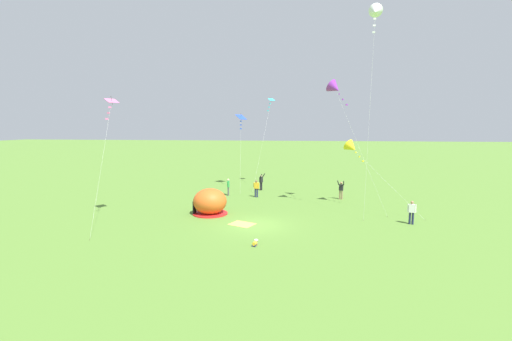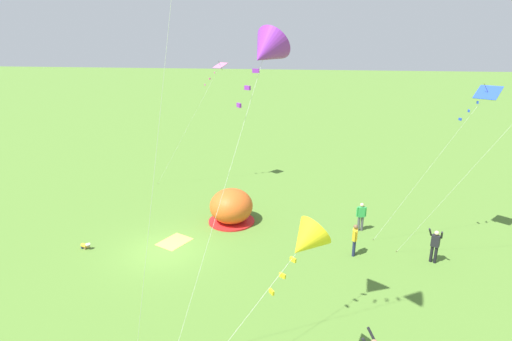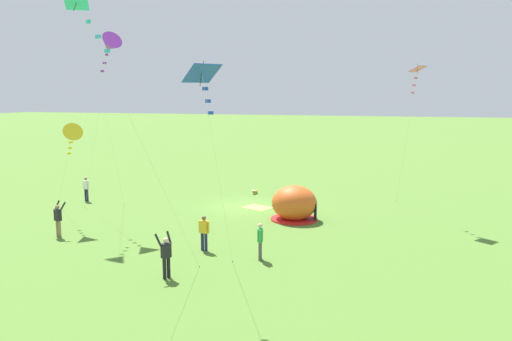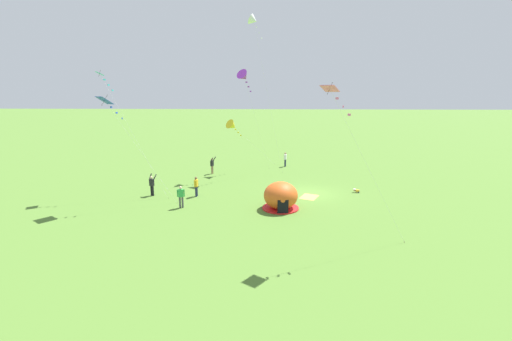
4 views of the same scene
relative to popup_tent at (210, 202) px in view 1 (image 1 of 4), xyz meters
The scene contains 15 objects.
ground_plane 4.98m from the popup_tent, 33.25° to the right, with size 300.00×300.00×0.00m, color #517A2D.
popup_tent is the anchor object (origin of this frame).
picnic_blanket 4.09m from the popup_tent, 39.45° to the right, with size 1.70×1.30×0.01m, color gold.
toddler_crawling 8.31m from the popup_tent, 56.19° to the right, with size 0.33×0.55×0.32m.
person_far_back 13.24m from the popup_tent, 32.76° to the left, with size 0.71×0.61×1.89m.
person_with_toddler 15.24m from the popup_tent, ahead, with size 0.57×0.34×1.72m.
person_center_field 11.35m from the popup_tent, 75.25° to the left, with size 0.65×0.72×1.89m.
person_watching_sky 7.67m from the popup_tent, 68.26° to the left, with size 0.58×0.30×1.72m.
person_near_tent 7.66m from the popup_tent, 91.00° to the left, with size 0.32×0.58×1.72m.
kite_purple 14.01m from the popup_tent, 19.51° to the left, with size 4.99×3.43×10.95m.
kite_cyan 17.40m from the popup_tent, 76.42° to the left, with size 1.98×6.06×10.50m.
kite_blue 14.71m from the popup_tent, 88.72° to the left, with size 1.40×5.52×8.57m.
kite_pink 10.39m from the popup_tent, 159.61° to the right, with size 1.51×5.57×9.25m.
kite_yellow 13.36m from the popup_tent, 22.93° to the left, with size 5.82×5.49×5.90m.
kite_white 19.86m from the popup_tent, 11.93° to the left, with size 1.51×3.91×16.61m.
Camera 1 is at (3.13, -23.59, 7.01)m, focal length 24.00 mm.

